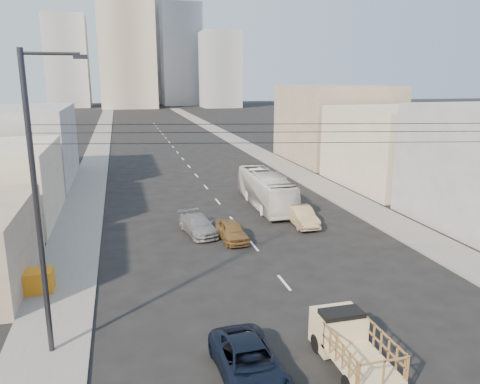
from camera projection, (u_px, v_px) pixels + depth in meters
name	position (u px, v px, depth m)	size (l,w,h in m)	color
ground	(354.00, 367.00, 18.18)	(420.00, 420.00, 0.00)	black
sidewalk_left	(100.00, 143.00, 81.19)	(3.50, 180.00, 0.12)	slate
sidewalk_right	(231.00, 138.00, 86.87)	(3.50, 180.00, 0.12)	slate
lane_dashes	(180.00, 155.00, 68.05)	(0.15, 104.00, 0.01)	silver
flatbed_pickup	(351.00, 340.00, 18.05)	(1.95, 4.41, 1.90)	#C7B686
navy_pickup	(249.00, 363.00, 17.35)	(2.24, 4.86, 1.35)	black
city_bus	(266.00, 189.00, 40.76)	(2.52, 10.76, 3.00)	silver
sedan_brown	(231.00, 231.00, 32.29)	(1.62, 4.03, 1.37)	brown
sedan_tan	(302.00, 216.00, 35.61)	(1.52, 4.35, 1.43)	tan
sedan_grey	(198.00, 225.00, 33.66)	(1.88, 4.62, 1.34)	slate
streetlamp_left	(39.00, 201.00, 17.66)	(2.36, 0.25, 12.00)	#2D2D33
overhead_wires	(348.00, 133.00, 17.46)	(23.01, 5.02, 0.72)	black
crate_stack	(35.00, 281.00, 24.29)	(1.80, 1.20, 1.14)	orange
bldg_right_mid	(398.00, 147.00, 48.29)	(11.00, 14.00, 8.00)	#BAAC96
bldg_right_far	(335.00, 123.00, 63.23)	(12.00, 16.00, 10.00)	gray
bldg_left_far	(11.00, 146.00, 49.21)	(12.00, 16.00, 8.00)	gray
high_rise_tower	(125.00, 24.00, 170.06)	(20.00, 20.00, 60.00)	gray
midrise_ne	(181.00, 55.00, 191.86)	(16.00, 16.00, 40.00)	#93979B
midrise_nw	(67.00, 62.00, 177.23)	(15.00, 15.00, 34.00)	#93979B
midrise_back	(149.00, 52.00, 202.60)	(18.00, 18.00, 44.00)	gray
midrise_east	(220.00, 70.00, 177.36)	(14.00, 14.00, 28.00)	#93979B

